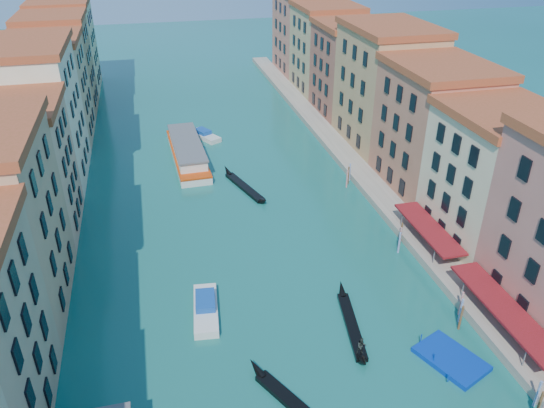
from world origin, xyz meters
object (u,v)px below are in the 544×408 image
at_px(gondola_right, 352,325).
at_px(blue_dock, 451,359).
at_px(vaporetto_far, 187,151).
at_px(gondola_fore, 299,407).

relative_size(gondola_right, blue_dock, 1.75).
relative_size(vaporetto_far, blue_dock, 2.97).
height_order(vaporetto_far, gondola_right, vaporetto_far).
height_order(gondola_right, blue_dock, gondola_right).
relative_size(gondola_fore, blue_dock, 1.65).
height_order(gondola_fore, gondola_right, gondola_fore).
xyz_separation_m(vaporetto_far, gondola_fore, (4.01, -54.01, -0.99)).
bearing_deg(gondola_right, vaporetto_far, 113.82).
distance_m(vaporetto_far, gondola_fore, 54.17).
bearing_deg(gondola_fore, gondola_right, 17.83).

